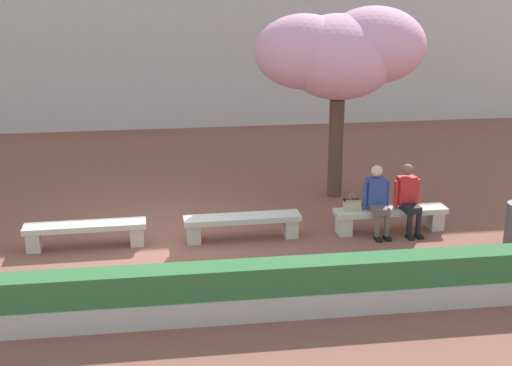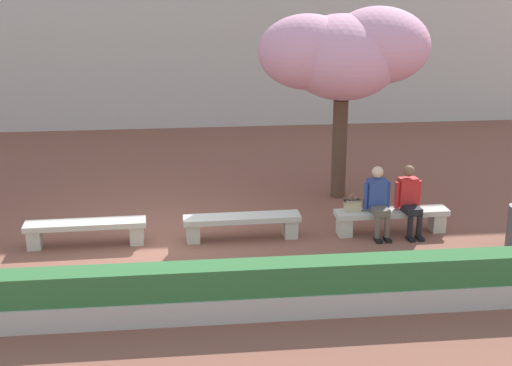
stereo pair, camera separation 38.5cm
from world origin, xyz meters
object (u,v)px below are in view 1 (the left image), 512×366
person_seated_right (408,196)px  cherry_tree_main (341,53)px  handbag (352,203)px  stone_bench_near_east (390,216)px  person_seated_left (377,198)px  stone_bench_near_west (85,231)px  stone_bench_center (242,223)px

person_seated_right → cherry_tree_main: size_ratio=0.32×
handbag → cherry_tree_main: size_ratio=0.08×
stone_bench_near_east → cherry_tree_main: (-0.46, 2.23, 2.76)m
person_seated_left → handbag: 0.48m
stone_bench_near_west → cherry_tree_main: (5.13, 2.23, 2.76)m
stone_bench_center → person_seated_left: bearing=-1.2°
stone_bench_near_east → person_seated_right: size_ratio=1.66×
person_seated_right → stone_bench_near_east: bearing=170.0°
stone_bench_near_west → stone_bench_near_east: size_ratio=1.00×
stone_bench_near_east → stone_bench_near_west: bearing=180.0°
handbag → cherry_tree_main: 3.34m
stone_bench_near_west → handbag: size_ratio=6.30×
stone_bench_center → person_seated_left: 2.54m
stone_bench_center → person_seated_left: (2.51, -0.05, 0.39)m
stone_bench_near_east → person_seated_right: bearing=-10.0°
person_seated_left → handbag: bearing=170.5°
stone_bench_center → person_seated_right: (3.10, -0.05, 0.39)m
stone_bench_near_west → cherry_tree_main: cherry_tree_main is taller
handbag → cherry_tree_main: bearing=82.6°
stone_bench_near_east → cherry_tree_main: 3.58m
handbag → stone_bench_center: bearing=-179.4°
person_seated_right → handbag: (-1.05, 0.08, -0.12)m
cherry_tree_main → stone_bench_near_east: bearing=-78.3°
stone_bench_near_west → handbag: (4.85, 0.02, 0.27)m
person_seated_right → handbag: size_ratio=3.81×
person_seated_left → cherry_tree_main: cherry_tree_main is taller
cherry_tree_main → stone_bench_near_west: bearing=-156.5°
person_seated_left → person_seated_right: size_ratio=1.00×
cherry_tree_main → stone_bench_center: bearing=-136.3°
stone_bench_near_east → person_seated_left: (-0.29, -0.05, 0.39)m
stone_bench_near_west → handbag: handbag is taller
stone_bench_center → cherry_tree_main: size_ratio=0.53×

